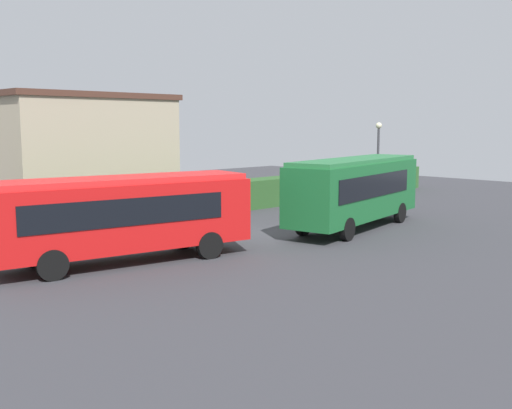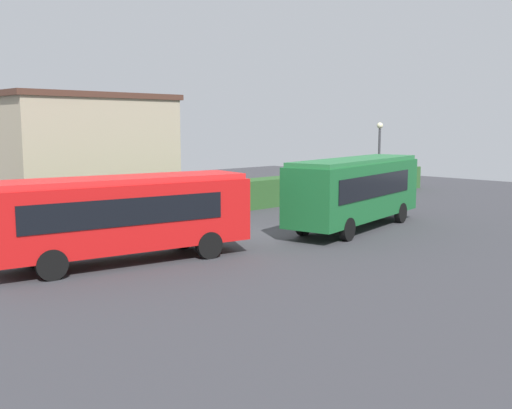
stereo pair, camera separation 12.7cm
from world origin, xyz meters
name	(u,v)px [view 1 (the left image)]	position (x,y,z in m)	size (l,w,h in m)	color
ground_plane	(282,233)	(0.00, 0.00, 0.00)	(64.00, 64.00, 0.00)	#38383D
bus_red	(124,213)	(-8.29, -0.20, 1.77)	(9.45, 3.95, 3.06)	red
bus_green	(355,189)	(3.34, -1.58, 1.90)	(9.78, 4.10, 3.31)	#19602D
person_left	(72,224)	(-8.54, 3.20, 1.01)	(0.52, 0.53, 1.91)	#4C6B47
person_center	(182,218)	(-4.39, 1.60, 1.00)	(0.45, 0.48, 1.87)	#4C6B47
hedge_row	(186,201)	(0.00, 7.06, 0.83)	(44.00, 1.71, 1.66)	#2D5728
depot_building	(84,155)	(-3.50, 11.43, 3.27)	(9.35, 5.35, 6.52)	tan
traffic_cone	(339,204)	(8.05, 3.03, 0.30)	(0.36, 0.36, 0.60)	orange
lamppost	(378,154)	(10.53, 2.15, 3.17)	(0.36, 0.36, 5.00)	#38383D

